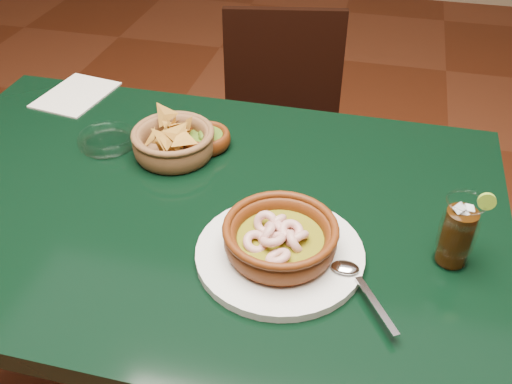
% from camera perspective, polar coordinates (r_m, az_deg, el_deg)
% --- Properties ---
extents(dining_table, '(1.20, 0.80, 0.75)m').
position_cam_1_polar(dining_table, '(1.17, -6.47, -4.57)').
color(dining_table, black).
rests_on(dining_table, ground).
extents(dining_chair, '(0.45, 0.45, 0.84)m').
position_cam_1_polar(dining_chair, '(1.81, 2.53, 5.35)').
color(dining_chair, black).
rests_on(dining_chair, ground).
extents(shrimp_plate, '(0.35, 0.29, 0.08)m').
position_cam_1_polar(shrimp_plate, '(0.95, 2.45, -5.05)').
color(shrimp_plate, silver).
rests_on(shrimp_plate, dining_table).
extents(chip_basket, '(0.21, 0.21, 0.12)m').
position_cam_1_polar(chip_basket, '(1.21, -8.25, 4.98)').
color(chip_basket, brown).
rests_on(chip_basket, dining_table).
extents(guacamole_ramekin, '(0.12, 0.12, 0.04)m').
position_cam_1_polar(guacamole_ramekin, '(1.24, -5.00, 5.34)').
color(guacamole_ramekin, '#4B1E08').
rests_on(guacamole_ramekin, dining_table).
extents(cola_drink, '(0.13, 0.13, 0.15)m').
position_cam_1_polar(cola_drink, '(0.98, 19.52, -3.83)').
color(cola_drink, white).
rests_on(cola_drink, dining_table).
extents(glass_ashtray, '(0.14, 0.14, 0.03)m').
position_cam_1_polar(glass_ashtray, '(1.28, -14.63, 5.08)').
color(glass_ashtray, white).
rests_on(glass_ashtray, dining_table).
extents(paper_menu, '(0.17, 0.21, 0.00)m').
position_cam_1_polar(paper_menu, '(1.51, -17.56, 9.27)').
color(paper_menu, beige).
rests_on(paper_menu, dining_table).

